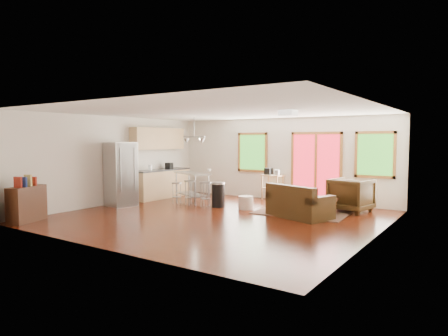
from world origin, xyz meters
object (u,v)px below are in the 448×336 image
Objects in this scene: loveseat at (298,205)px; coffee_table at (316,201)px; ottoman at (299,202)px; refrigerator at (121,174)px; rug at (303,212)px; armchair at (351,193)px; kitchen_cart at (272,178)px; island at (192,182)px.

coffee_table is (0.22, 0.61, 0.04)m from loveseat.
ottoman is (-0.50, 1.21, -0.13)m from loveseat.
refrigerator reaches higher than loveseat.
coffee_table is (0.39, -0.09, 0.35)m from rug.
kitchen_cart is at bearing -4.24° from armchair.
coffee_table is 1.15× the size of kitchen_cart.
coffee_table is 2.67m from kitchen_cart.
refrigerator reaches higher than rug.
rug is at bearing 3.59° from island.
rug is at bearing -42.16° from kitchen_cart.
refrigerator is (-4.46, -2.44, 0.73)m from ottoman.
ottoman is 3.33m from island.
refrigerator is at bearing 35.90° from armchair.
refrigerator is at bearing -160.48° from coffee_table.
refrigerator is at bearing -131.82° from kitchen_cart.
refrigerator is (-4.79, -1.92, 0.91)m from rug.
kitchen_cart is at bearing 59.43° from refrigerator.
armchair reaches higher than ottoman.
kitchen_cart is (-2.09, 1.62, 0.33)m from coffee_table.
ottoman is (-1.34, -0.30, -0.30)m from armchair.
loveseat is (0.17, -0.70, 0.31)m from rug.
ottoman is at bearing 23.40° from armchair.
refrigerator reaches higher than kitchen_cart.
ottoman is (-0.33, 0.51, 0.18)m from rug.
rug is 1.98× the size of coffee_table.
loveseat is at bearing -76.20° from rug.
loveseat is 1.74m from armchair.
armchair is at bearing 80.24° from loveseat.
coffee_table reaches higher than ottoman.
ottoman is at bearing 12.86° from island.
kitchen_cart is at bearing 43.54° from island.
loveseat is at bearing -50.09° from kitchen_cart.
rug is 2.27× the size of kitchen_cart.
kitchen_cart reaches higher than ottoman.
refrigerator is 1.19× the size of island.
coffee_table is 1.10m from armchair.
refrigerator reaches higher than coffee_table.
loveseat is 5.15m from refrigerator.
rug is 2.39m from kitchen_cart.
armchair is at bearing -14.86° from kitchen_cart.
refrigerator is 4.65m from kitchen_cart.
kitchen_cart is (3.10, 3.46, -0.23)m from refrigerator.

